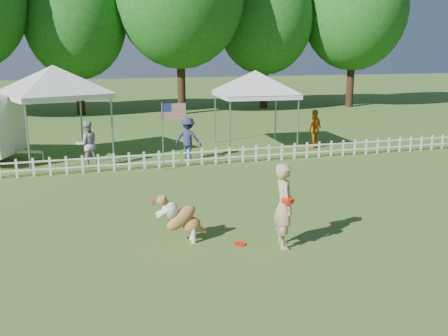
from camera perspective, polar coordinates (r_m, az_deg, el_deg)
The scene contains 15 objects.
ground at distance 10.75m, azimuth 2.79°, elevation -8.13°, with size 120.00×120.00×0.00m, color #3D6E22.
picket_fence at distance 17.15m, azimuth -4.97°, elevation 1.13°, with size 22.00×0.08×0.60m, color white, non-canonical shape.
handler at distance 10.15m, azimuth 6.89°, elevation -4.28°, with size 0.64×0.42×1.76m, color tan.
dog at distance 10.43m, azimuth -4.85°, elevation -5.71°, with size 1.04×0.35×1.08m, color brown, non-canonical shape.
frisbee_on_turf at distance 10.46m, azimuth 1.82°, elevation -8.68°, with size 0.26×0.26×0.02m, color red.
canopy_tent_left at distance 19.14m, azimuth -18.61°, elevation 5.90°, with size 3.21×3.21×3.32m, color white, non-canonical shape.
canopy_tent_right at distance 20.41m, azimuth 3.54°, elevation 6.62°, with size 2.95×2.95×3.04m, color white, non-canonical shape.
flag_pole at distance 16.56m, azimuth -7.01°, elevation 3.56°, with size 0.87×0.09×2.26m, color gray, non-canonical shape.
spectator_a at distance 17.55m, azimuth -15.36°, elevation 2.63°, with size 0.77×0.60×1.59m, color #A09FA4.
spectator_b at distance 18.18m, azimuth -4.11°, elevation 3.38°, with size 1.00×0.58×1.55m, color navy.
spectator_c at distance 20.66m, azimuth 10.34°, elevation 4.44°, with size 0.92×0.38×1.57m, color orange.
tree_center_left at distance 31.93m, azimuth -16.55°, elevation 14.66°, with size 6.00×6.00×9.80m, color #1B5117, non-canonical shape.
tree_center_right at distance 31.16m, azimuth -5.07°, elevation 17.76°, with size 7.60×7.60×12.60m, color #1B5117, non-canonical shape.
tree_right at distance 34.24m, azimuth 4.69°, elevation 15.54°, with size 6.20×6.20×10.40m, color #1B5117, non-canonical shape.
tree_far_right at distance 35.99m, azimuth 14.61°, elevation 15.86°, with size 7.00×7.00×11.40m, color #1B5117, non-canonical shape.
Camera 1 is at (-3.35, -9.41, 3.96)m, focal length 40.00 mm.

